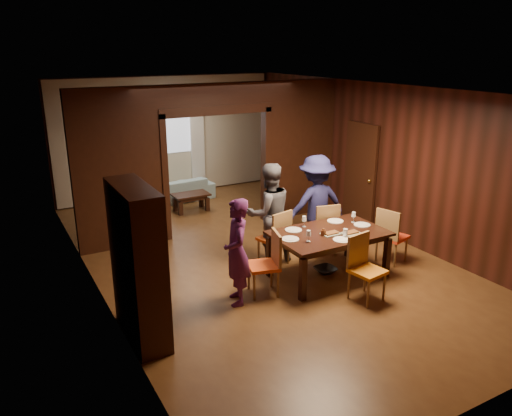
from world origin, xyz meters
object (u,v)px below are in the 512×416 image
coffee_table (191,202)px  chair_right (393,235)px  dining_table (328,254)px  chair_far_l (274,237)px  chair_far_r (323,228)px  chair_near (368,269)px  person_purple (237,252)px  person_navy (316,204)px  chair_left (263,264)px  person_grey (269,213)px  hutch (138,264)px  sofa (175,190)px

coffee_table → chair_right: 4.71m
dining_table → chair_far_l: bearing=121.0°
chair_far_r → chair_near: (-0.44, -1.69, 0.00)m
person_purple → chair_far_r: bearing=128.1°
person_navy → chair_right: 1.41m
chair_left → person_grey: bearing=161.2°
dining_table → hutch: 3.20m
dining_table → hutch: (-3.13, -0.24, 0.62)m
coffee_table → chair_left: chair_left is taller
sofa → chair_far_r: (1.16, -4.33, 0.22)m
chair_far_l → hutch: (-2.62, -1.09, 0.52)m
sofa → dining_table: dining_table is taller
chair_far_r → chair_far_l: bearing=8.4°
chair_left → chair_far_r: bearing=130.8°
person_navy → coffee_table: person_navy is taller
person_navy → chair_left: bearing=37.0°
person_navy → chair_left: 1.95m
person_navy → chair_left: (-1.64, -0.98, -0.40)m
person_navy → dining_table: (-0.43, -0.97, -0.50)m
dining_table → chair_left: size_ratio=1.84×
person_purple → sofa: person_purple is taller
coffee_table → chair_near: (0.67, -5.11, 0.28)m
sofa → coffee_table: bearing=87.8°
person_purple → chair_near: person_purple is taller
person_purple → hutch: 1.49m
person_purple → chair_left: bearing=111.6°
dining_table → chair_far_l: (-0.51, 0.85, 0.10)m
chair_near → chair_far_l: bearing=97.7°
sofa → hutch: hutch is taller
person_grey → hutch: hutch is taller
person_navy → chair_far_l: bearing=13.4°
person_purple → person_navy: 2.33m
person_grey → sofa: size_ratio=0.94×
coffee_table → chair_far_l: (0.14, -3.36, 0.28)m
dining_table → hutch: bearing=-175.6°
chair_far_l → chair_left: bearing=37.3°
sofa → chair_near: 6.06m
person_navy → chair_far_r: bearing=105.9°
chair_far_r → sofa: bearing=-62.7°
chair_far_r → person_purple: bearing=33.7°
person_purple → coffee_table: bearing=-176.5°
person_purple → sofa: (0.97, 5.15, -0.51)m
person_purple → person_grey: size_ratio=0.90×
coffee_table → chair_left: size_ratio=0.82×
dining_table → chair_far_r: chair_far_r is taller
coffee_table → chair_right: (1.97, -4.27, 0.28)m
chair_near → hutch: bearing=159.0°
person_navy → chair_right: (0.88, -1.03, -0.40)m
chair_left → chair_far_r: (1.67, 0.79, 0.00)m
chair_right → chair_near: (-1.29, -0.85, 0.00)m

